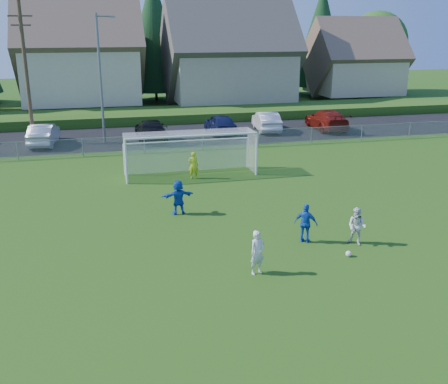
{
  "coord_description": "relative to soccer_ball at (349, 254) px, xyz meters",
  "views": [
    {
      "loc": [
        -5.15,
        -12.59,
        8.13
      ],
      "look_at": [
        0.0,
        8.0,
        1.4
      ],
      "focal_mm": 42.0,
      "sensor_mm": 36.0,
      "label": 1
    }
  ],
  "objects": [
    {
      "name": "car_b",
      "position": [
        -12.34,
        22.8,
        0.65
      ],
      "size": [
        2.04,
        4.76,
        1.53
      ],
      "primitive_type": "imported",
      "rotation": [
        0.0,
        0.0,
        3.05
      ],
      "color": "silver",
      "rests_on": "ground"
    },
    {
      "name": "asphalt_lot",
      "position": [
        -3.62,
        24.0,
        -0.1
      ],
      "size": [
        60.0,
        60.0,
        0.0
      ],
      "primitive_type": "plane",
      "color": "black",
      "rests_on": "ground"
    },
    {
      "name": "utility_pole",
      "position": [
        -13.12,
        23.5,
        5.04
      ],
      "size": [
        1.6,
        0.26,
        10.0
      ],
      "color": "#473321",
      "rests_on": "ground"
    },
    {
      "name": "player_white_b",
      "position": [
        0.79,
        0.97,
        0.64
      ],
      "size": [
        0.91,
        0.92,
        1.5
      ],
      "primitive_type": "imported",
      "rotation": [
        0.0,
        0.0,
        -0.82
      ],
      "color": "silver",
      "rests_on": "ground"
    },
    {
      "name": "streetlight",
      "position": [
        -8.07,
        22.5,
        4.73
      ],
      "size": [
        1.38,
        0.18,
        9.0
      ],
      "color": "slate",
      "rests_on": "ground"
    },
    {
      "name": "soccer_goal",
      "position": [
        -3.62,
        12.55,
        1.52
      ],
      "size": [
        7.42,
        1.9,
        2.5
      ],
      "color": "white",
      "rests_on": "ground"
    },
    {
      "name": "grass_embankment",
      "position": [
        -3.62,
        31.5,
        0.29
      ],
      "size": [
        70.0,
        6.0,
        0.8
      ],
      "primitive_type": "cube",
      "color": "#1E420F",
      "rests_on": "ground"
    },
    {
      "name": "houses_row",
      "position": [
        -1.65,
        38.96,
        7.22
      ],
      "size": [
        53.9,
        11.45,
        13.27
      ],
      "color": "tan",
      "rests_on": "ground"
    },
    {
      "name": "ground",
      "position": [
        -3.62,
        -3.5,
        -0.11
      ],
      "size": [
        160.0,
        160.0,
        0.0
      ],
      "primitive_type": "plane",
      "color": "#193D0C",
      "rests_on": "ground"
    },
    {
      "name": "car_f",
      "position": [
        4.79,
        23.97,
        0.67
      ],
      "size": [
        2.23,
        4.9,
        1.56
      ],
      "primitive_type": "imported",
      "rotation": [
        0.0,
        0.0,
        3.02
      ],
      "color": "silver",
      "rests_on": "ground"
    },
    {
      "name": "chainlink_fence",
      "position": [
        -3.62,
        18.5,
        0.52
      ],
      "size": [
        52.06,
        0.06,
        1.2
      ],
      "color": "gray",
      "rests_on": "ground"
    },
    {
      "name": "tree_row",
      "position": [
        -2.58,
        45.23,
        6.8
      ],
      "size": [
        65.98,
        12.36,
        13.8
      ],
      "color": "#382616",
      "rests_on": "ground"
    },
    {
      "name": "player_blue_b",
      "position": [
        -5.34,
        6.11,
        0.69
      ],
      "size": [
        1.52,
        0.62,
        1.59
      ],
      "primitive_type": "imported",
      "rotation": [
        0.0,
        0.0,
        3.24
      ],
      "color": "#1347B5",
      "rests_on": "ground"
    },
    {
      "name": "player_blue_a",
      "position": [
        -1.03,
        1.67,
        0.67
      ],
      "size": [
        0.96,
        0.86,
        1.57
      ],
      "primitive_type": "imported",
      "rotation": [
        0.0,
        0.0,
        2.5
      ],
      "color": "#1347B5",
      "rests_on": "ground"
    },
    {
      "name": "goalkeeper",
      "position": [
        -3.58,
        11.66,
        0.65
      ],
      "size": [
        0.6,
        0.44,
        1.53
      ],
      "primitive_type": "imported",
      "rotation": [
        0.0,
        0.0,
        3.01
      ],
      "color": "#C9E01A",
      "rests_on": "ground"
    },
    {
      "name": "car_d",
      "position": [
        -4.7,
        22.74,
        0.64
      ],
      "size": [
        2.11,
        5.17,
        1.5
      ],
      "primitive_type": "imported",
      "rotation": [
        0.0,
        0.0,
        3.14
      ],
      "color": "black",
      "rests_on": "ground"
    },
    {
      "name": "car_e",
      "position": [
        0.87,
        23.66,
        0.68
      ],
      "size": [
        1.91,
        4.67,
        1.58
      ],
      "primitive_type": "imported",
      "rotation": [
        0.0,
        0.0,
        3.15
      ],
      "color": "#131942",
      "rests_on": "ground"
    },
    {
      "name": "player_white_a",
      "position": [
        -3.7,
        -0.49,
        0.67
      ],
      "size": [
        0.66,
        0.55,
        1.56
      ],
      "primitive_type": "imported",
      "rotation": [
        0.0,
        0.0,
        0.35
      ],
      "color": "silver",
      "rests_on": "ground"
    },
    {
      "name": "car_g",
      "position": [
        9.78,
        23.34,
        0.7
      ],
      "size": [
        2.65,
        5.72,
        1.62
      ],
      "primitive_type": "imported",
      "rotation": [
        0.0,
        0.0,
        3.07
      ],
      "color": "maroon",
      "rests_on": "ground"
    },
    {
      "name": "soccer_ball",
      "position": [
        0.0,
        0.0,
        0.0
      ],
      "size": [
        0.22,
        0.22,
        0.22
      ],
      "primitive_type": "sphere",
      "color": "white",
      "rests_on": "ground"
    }
  ]
}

